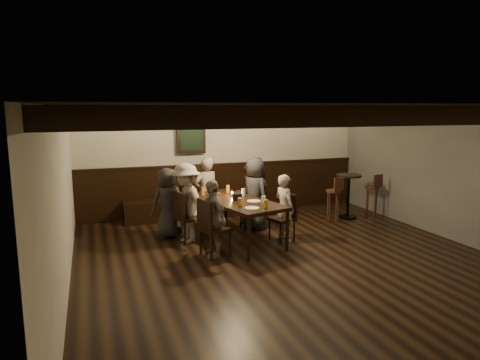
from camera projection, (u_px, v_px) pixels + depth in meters
name	position (u px, v px, depth m)	size (l,w,h in m)	color
room	(231.00, 175.00, 8.43)	(7.00, 7.00, 7.00)	black
dining_table	(236.00, 203.00, 7.60)	(1.40, 2.19, 0.76)	black
chair_left_near	(188.00, 226.00, 7.64)	(0.51, 0.51, 0.92)	black
chair_left_far	(214.00, 238.00, 6.90)	(0.53, 0.53, 0.95)	black
chair_right_near	(253.00, 216.00, 8.44)	(0.50, 0.50, 0.89)	black
chair_right_far	(283.00, 226.00, 7.71)	(0.47, 0.47, 0.85)	black
person_bench_left	(168.00, 203.00, 7.84)	(0.64, 0.41, 1.30)	#262628
person_bench_centre	(206.00, 193.00, 8.45)	(0.52, 0.34, 1.42)	gray
person_bench_right	(248.00, 194.00, 8.85)	(0.60, 0.47, 1.24)	#4D1A1C
person_left_near	(186.00, 203.00, 7.55)	(0.92, 0.53, 1.42)	gray
person_left_far	(212.00, 218.00, 6.83)	(0.74, 0.31, 1.26)	gray
person_right_near	(255.00, 193.00, 8.38)	(0.70, 0.45, 1.43)	#27282A
person_right_far	(284.00, 208.00, 7.67)	(0.44, 0.29, 1.21)	#A4918A
pint_a	(203.00, 191.00, 7.99)	(0.07, 0.07, 0.14)	#BF7219
pint_b	(228.00, 189.00, 8.25)	(0.07, 0.07, 0.14)	#BF7219
pint_c	(218.00, 197.00, 7.49)	(0.07, 0.07, 0.14)	#BF7219
pint_d	(243.00, 192.00, 7.91)	(0.07, 0.07, 0.14)	silver
pint_e	(240.00, 202.00, 7.09)	(0.07, 0.07, 0.14)	#BF7219
pint_f	(263.00, 200.00, 7.24)	(0.07, 0.07, 0.14)	silver
pint_g	(265.00, 204.00, 6.96)	(0.07, 0.07, 0.14)	#BF7219
plate_near	(252.00, 208.00, 6.94)	(0.24, 0.24, 0.01)	white
plate_far	(254.00, 201.00, 7.45)	(0.24, 0.24, 0.01)	white
condiment_caddy	(237.00, 197.00, 7.54)	(0.15, 0.10, 0.12)	black
candle	(232.00, 195.00, 7.90)	(0.05, 0.05, 0.05)	beige
high_top_table	(348.00, 190.00, 9.24)	(0.54, 0.54, 0.96)	black
bar_stool_left	(333.00, 205.00, 8.93)	(0.32, 0.34, 0.97)	#341C10
bar_stool_right	(372.00, 201.00, 9.31)	(0.32, 0.34, 0.97)	#341C10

